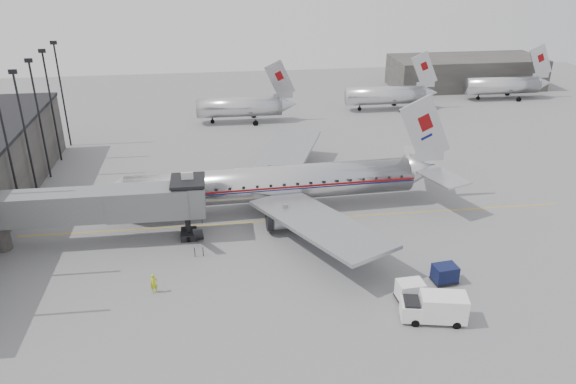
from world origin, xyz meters
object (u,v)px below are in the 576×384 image
at_px(baggage_cart_navy, 445,273).
at_px(airliner, 279,183).
at_px(service_van, 435,307).
at_px(baggage_cart_white, 410,291).
at_px(ramp_worker, 154,284).

bearing_deg(baggage_cart_navy, airliner, 120.80).
height_order(service_van, baggage_cart_navy, service_van).
xyz_separation_m(airliner, baggage_cart_white, (9.00, -19.04, -2.22)).
xyz_separation_m(baggage_cart_white, ramp_worker, (-21.79, 4.00, -0.05)).
relative_size(baggage_cart_navy, ramp_worker, 1.29).
relative_size(airliner, ramp_worker, 21.84).
height_order(airliner, baggage_cart_navy, airliner).
relative_size(airliner, baggage_cart_navy, 16.92).
xyz_separation_m(service_van, baggage_cart_navy, (2.97, 5.17, -0.37)).
distance_m(airliner, service_van, 24.24).
bearing_deg(airliner, ramp_worker, -132.93).
relative_size(service_van, baggage_cart_white, 2.27).
relative_size(baggage_cart_navy, baggage_cart_white, 0.98).
height_order(baggage_cart_white, ramp_worker, ramp_worker).
bearing_deg(baggage_cart_navy, baggage_cart_white, -157.80).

